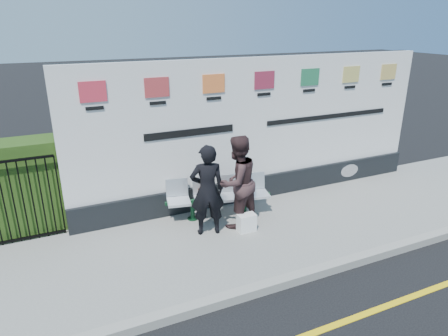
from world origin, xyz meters
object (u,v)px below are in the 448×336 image
at_px(billboard, 260,139).
at_px(woman_right, 237,182).
at_px(bench, 219,206).
at_px(woman_left, 207,190).

relative_size(billboard, woman_right, 4.54).
xyz_separation_m(billboard, bench, (-1.21, -0.56, -1.08)).
height_order(woman_left, woman_right, woman_right).
distance_m(billboard, woman_left, 2.02).
distance_m(billboard, bench, 1.72).
height_order(billboard, woman_left, billboard).
distance_m(woman_left, woman_right, 0.62).
bearing_deg(woman_right, billboard, -153.69).
relative_size(bench, woman_left, 1.19).
bearing_deg(woman_left, billboard, -134.23).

